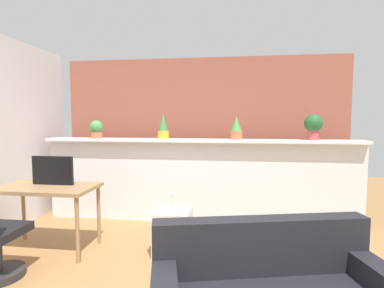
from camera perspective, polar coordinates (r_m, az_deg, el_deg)
divider_wall at (r=4.34m, az=1.25°, el=-7.40°), size 4.56×0.16×1.19m
plant_shelf at (r=4.21m, az=1.21°, el=0.67°), size 4.56×0.31×0.04m
brick_wall_behind at (r=4.85m, az=2.07°, el=1.71°), size 4.56×0.10×2.50m
potted_plant_0 at (r=4.60m, az=-18.05°, el=2.78°), size 0.20×0.20×0.27m
potted_plant_1 at (r=4.27m, az=-5.61°, el=3.35°), size 0.16×0.16×0.38m
potted_plant_2 at (r=4.19m, az=8.60°, el=3.03°), size 0.17×0.17×0.33m
potted_plant_3 at (r=4.34m, az=22.50°, el=3.41°), size 0.24×0.24×0.35m
desk at (r=3.79m, az=-26.35°, el=-8.58°), size 1.10×0.60×0.75m
tv_monitor at (r=3.79m, az=-25.43°, el=-4.66°), size 0.49×0.04×0.33m
side_cube_shelf at (r=3.45m, az=-3.74°, el=-16.63°), size 0.40×0.41×0.50m
vase_on_shelf at (r=3.35m, az=-3.35°, el=-11.06°), size 0.07×0.07×0.19m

